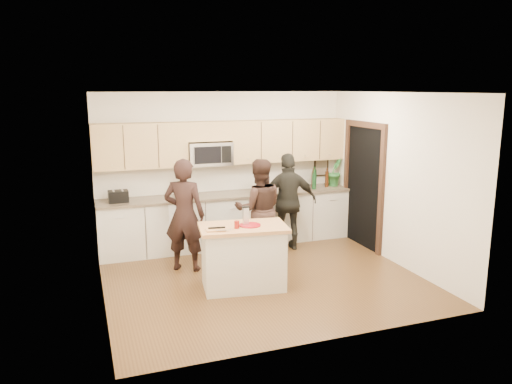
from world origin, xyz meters
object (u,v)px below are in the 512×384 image
object	(u,v)px
woman_left	(184,215)
woman_center	(259,209)
island	(243,257)
woman_right	(288,202)
toaster	(118,196)

from	to	relation	value
woman_left	woman_center	size ratio (longest dim) A/B	1.05
island	woman_left	distance (m)	1.22
woman_center	woman_right	size ratio (longest dim) A/B	0.98
woman_center	woman_right	xyz separation A→B (m)	(0.64, 0.26, 0.02)
woman_right	island	bearing A→B (deg)	56.58
island	woman_center	world-z (taller)	woman_center
toaster	woman_left	world-z (taller)	woman_left
toaster	island	bearing A→B (deg)	-51.76
woman_right	toaster	bearing A→B (deg)	-1.59
woman_left	island	bearing A→B (deg)	151.67
toaster	woman_right	xyz separation A→B (m)	(2.78, -0.54, -0.19)
toaster	woman_center	xyz separation A→B (m)	(2.15, -0.80, -0.21)
island	toaster	bearing A→B (deg)	136.29
island	toaster	size ratio (longest dim) A/B	4.07
toaster	woman_right	size ratio (longest dim) A/B	0.19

